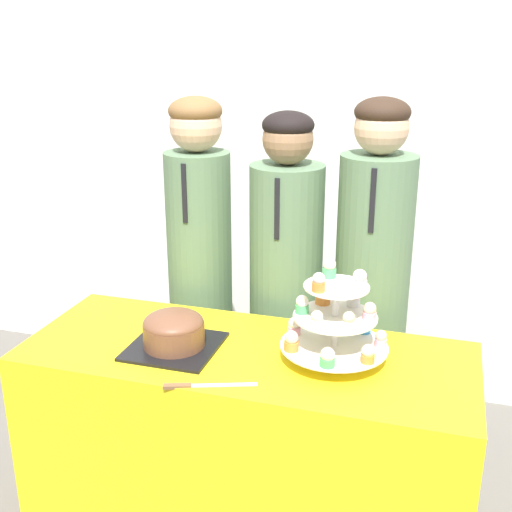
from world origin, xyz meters
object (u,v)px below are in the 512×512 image
round_cake (174,331)px  cake_knife (194,386)px  student_1 (285,309)px  cupcake_stand (335,319)px  student_0 (201,290)px  student_2 (370,312)px

round_cake → cake_knife: (0.15, -0.20, -0.06)m
cake_knife → student_1: (0.08, 0.75, -0.07)m
cupcake_stand → student_1: 0.58m
round_cake → student_1: bearing=67.7°
student_1 → student_0: bearing=-180.0°
round_cake → cupcake_stand: cupcake_stand is taller
cupcake_stand → student_1: (-0.27, 0.48, -0.20)m
student_1 → round_cake: bearing=-112.3°
round_cake → cupcake_stand: 0.51m
round_cake → cake_knife: bearing=-53.4°
student_0 → student_2: 0.68m
student_2 → student_0: bearing=-180.0°
round_cake → student_2: bearing=44.9°
student_0 → student_2: bearing=0.0°
cupcake_stand → round_cake: bearing=-171.5°
student_0 → student_1: bearing=0.0°
student_0 → cupcake_stand: bearing=-37.2°
cake_knife → student_0: student_0 is taller
student_2 → cupcake_stand: bearing=-96.6°
round_cake → student_0: 0.57m
round_cake → cupcake_stand: bearing=8.5°
cupcake_stand → student_0: 0.80m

